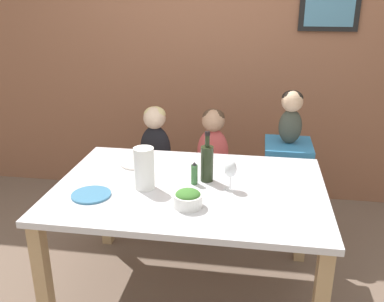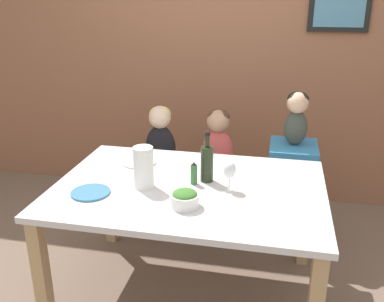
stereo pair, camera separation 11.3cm
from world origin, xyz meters
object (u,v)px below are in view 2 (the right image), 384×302
(dinner_plate_front_left, at_px, (91,193))
(wine_glass_near, at_px, (230,170))
(paper_towel_roll, at_px, (144,167))
(person_child_center, at_px, (218,140))
(chair_far_center, at_px, (217,183))
(person_baby_right, at_px, (297,113))
(salad_bowl_large, at_px, (185,198))
(dinner_plate_back_left, at_px, (139,162))
(person_child_left, at_px, (160,136))
(chair_far_left, at_px, (162,178))
(wine_bottle, at_px, (207,162))
(chair_right_highchair, at_px, (292,166))

(dinner_plate_front_left, bearing_deg, wine_glass_near, 15.47)
(paper_towel_roll, bearing_deg, person_child_center, 71.56)
(chair_far_center, distance_m, person_child_center, 0.35)
(person_baby_right, bearing_deg, salad_bowl_large, -118.31)
(dinner_plate_front_left, distance_m, dinner_plate_back_left, 0.48)
(wine_glass_near, bearing_deg, person_child_left, 127.90)
(person_child_center, relative_size, person_baby_right, 1.32)
(salad_bowl_large, xyz_separation_m, dinner_plate_front_left, (-0.53, 0.04, -0.04))
(person_baby_right, distance_m, paper_towel_roll, 1.20)
(person_child_left, height_order, salad_bowl_large, person_child_left)
(person_child_left, xyz_separation_m, paper_towel_roll, (0.15, -0.86, 0.11))
(chair_far_left, bearing_deg, wine_bottle, -55.76)
(chair_right_highchair, bearing_deg, salad_bowl_large, -118.36)
(chair_right_highchair, bearing_deg, person_baby_right, 90.00)
(chair_far_center, xyz_separation_m, wine_glass_near, (0.18, -0.79, 0.45))
(person_child_left, bearing_deg, chair_right_highchair, -0.09)
(person_child_left, bearing_deg, dinner_plate_back_left, -88.76)
(person_child_left, relative_size, person_child_center, 1.00)
(person_baby_right, bearing_deg, paper_towel_roll, -134.07)
(chair_far_center, relative_size, paper_towel_roll, 1.96)
(person_baby_right, bearing_deg, chair_far_center, -179.79)
(person_child_left, distance_m, person_baby_right, 1.01)
(wine_bottle, bearing_deg, dinner_plate_back_left, 159.55)
(salad_bowl_large, height_order, dinner_plate_back_left, salad_bowl_large)
(dinner_plate_front_left, bearing_deg, person_baby_right, 42.46)
(person_child_center, bearing_deg, dinner_plate_back_left, -128.66)
(paper_towel_roll, bearing_deg, wine_bottle, 25.09)
(paper_towel_roll, bearing_deg, person_child_left, 99.89)
(person_child_center, distance_m, person_baby_right, 0.59)
(chair_far_left, distance_m, paper_towel_roll, 0.98)
(person_baby_right, relative_size, paper_towel_roll, 1.60)
(person_child_left, distance_m, wine_glass_near, 1.01)
(person_child_left, height_order, wine_glass_near, person_child_left)
(wine_bottle, relative_size, dinner_plate_front_left, 1.40)
(person_child_center, relative_size, wine_bottle, 1.68)
(person_baby_right, height_order, dinner_plate_front_left, person_baby_right)
(person_baby_right, distance_m, dinner_plate_front_left, 1.50)
(person_baby_right, xyz_separation_m, wine_glass_near, (-0.36, -0.80, -0.13))
(wine_glass_near, xyz_separation_m, dinner_plate_front_left, (-0.73, -0.20, -0.11))
(person_child_left, bearing_deg, salad_bowl_large, -67.79)
(chair_far_left, relative_size, paper_towel_roll, 1.96)
(chair_far_left, xyz_separation_m, dinner_plate_back_left, (0.01, -0.53, 0.34))
(dinner_plate_back_left, bearing_deg, chair_far_left, 91.25)
(chair_right_highchair, distance_m, wine_glass_near, 0.91)
(chair_far_center, height_order, person_child_center, person_child_center)
(chair_far_left, bearing_deg, person_child_center, 0.19)
(chair_far_left, distance_m, salad_bowl_large, 1.18)
(chair_far_center, bearing_deg, dinner_plate_front_left, -118.73)
(chair_far_center, bearing_deg, wine_glass_near, -76.97)
(person_child_left, bearing_deg, wine_bottle, -55.82)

